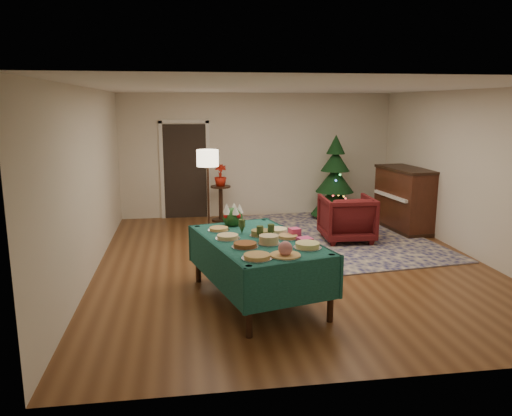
{
  "coord_description": "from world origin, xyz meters",
  "views": [
    {
      "loc": [
        -1.66,
        -7.42,
        2.46
      ],
      "look_at": [
        -0.65,
        -0.59,
        1.02
      ],
      "focal_mm": 35.0,
      "sensor_mm": 36.0,
      "label": 1
    }
  ],
  "objects": [
    {
      "name": "platter_1",
      "position": [
        -0.56,
        -2.23,
        0.88
      ],
      "size": [
        0.35,
        0.35,
        0.17
      ],
      "color": "silver",
      "rests_on": "buffet_table"
    },
    {
      "name": "christmas_tree",
      "position": [
        1.6,
        2.9,
        0.82
      ],
      "size": [
        1.06,
        1.06,
        1.83
      ],
      "color": "black",
      "rests_on": "ground"
    },
    {
      "name": "side_table",
      "position": [
        -0.87,
        3.02,
        0.37
      ],
      "size": [
        0.43,
        0.43,
        0.76
      ],
      "color": "black",
      "rests_on": "ground"
    },
    {
      "name": "platter_4",
      "position": [
        -0.66,
        -1.71,
        0.86
      ],
      "size": [
        0.28,
        0.28,
        0.11
      ],
      "color": "silver",
      "rests_on": "buffet_table"
    },
    {
      "name": "centerpiece",
      "position": [
        -0.99,
        -0.69,
        0.95
      ],
      "size": [
        0.29,
        0.29,
        0.33
      ],
      "color": "#1E4C1E",
      "rests_on": "buffet_table"
    },
    {
      "name": "platter_0",
      "position": [
        -0.88,
        -2.26,
        0.83
      ],
      "size": [
        0.34,
        0.34,
        0.05
      ],
      "color": "silver",
      "rests_on": "buffet_table"
    },
    {
      "name": "rug",
      "position": [
        1.1,
        1.4,
        0.01
      ],
      "size": [
        3.65,
        4.53,
        0.02
      ],
      "primitive_type": "cube",
      "rotation": [
        0.0,
        0.0,
        0.11
      ],
      "color": "#14164C",
      "rests_on": "ground"
    },
    {
      "name": "buffet_table",
      "position": [
        -0.75,
        -1.46,
        0.65
      ],
      "size": [
        1.7,
        2.31,
        0.81
      ],
      "color": "black",
      "rests_on": "ground"
    },
    {
      "name": "platter_9",
      "position": [
        -1.2,
        -0.97,
        0.83
      ],
      "size": [
        0.29,
        0.29,
        0.05
      ],
      "color": "silver",
      "rests_on": "buffet_table"
    },
    {
      "name": "armchair",
      "position": [
        1.28,
        1.09,
        0.46
      ],
      "size": [
        0.93,
        0.88,
        0.93
      ],
      "primitive_type": "imported",
      "rotation": [
        0.0,
        0.0,
        3.1
      ],
      "color": "#4D1011",
      "rests_on": "ground"
    },
    {
      "name": "doorway",
      "position": [
        -1.6,
        3.48,
        1.1
      ],
      "size": [
        1.08,
        0.04,
        2.16
      ],
      "color": "black",
      "rests_on": "ground"
    },
    {
      "name": "platter_7",
      "position": [
        -0.69,
        -1.32,
        0.84
      ],
      "size": [
        0.29,
        0.29,
        0.08
      ],
      "color": "silver",
      "rests_on": "buffet_table"
    },
    {
      "name": "floor_lamp",
      "position": [
        -1.2,
        1.65,
        1.4
      ],
      "size": [
        0.4,
        0.4,
        1.65
      ],
      "color": "#A57F3F",
      "rests_on": "ground"
    },
    {
      "name": "platter_6",
      "position": [
        -1.13,
        -1.41,
        0.83
      ],
      "size": [
        0.31,
        0.31,
        0.06
      ],
      "color": "silver",
      "rests_on": "buffet_table"
    },
    {
      "name": "napkin_stack",
      "position": [
        -0.19,
        -1.64,
        0.83
      ],
      "size": [
        0.2,
        0.2,
        0.04
      ],
      "primitive_type": "cube",
      "rotation": [
        0.0,
        0.0,
        0.26
      ],
      "color": "#E64081",
      "rests_on": "buffet_table"
    },
    {
      "name": "platter_8",
      "position": [
        -0.44,
        -1.14,
        0.83
      ],
      "size": [
        0.31,
        0.31,
        0.05
      ],
      "color": "silver",
      "rests_on": "buffet_table"
    },
    {
      "name": "gift_box",
      "position": [
        -0.27,
        -1.4,
        0.86
      ],
      "size": [
        0.16,
        0.16,
        0.11
      ],
      "primitive_type": "cube",
      "rotation": [
        0.0,
        0.0,
        0.26
      ],
      "color": "#E13E73",
      "rests_on": "buffet_table"
    },
    {
      "name": "platter_2",
      "position": [
        -0.24,
        -1.94,
        0.84
      ],
      "size": [
        0.33,
        0.33,
        0.07
      ],
      "color": "silver",
      "rests_on": "buffet_table"
    },
    {
      "name": "goblet_1",
      "position": [
        -0.59,
        -1.47,
        0.91
      ],
      "size": [
        0.09,
        0.09,
        0.19
      ],
      "color": "#2D471E",
      "rests_on": "buffet_table"
    },
    {
      "name": "goblet_0",
      "position": [
        -0.92,
        -1.16,
        0.91
      ],
      "size": [
        0.09,
        0.09,
        0.19
      ],
      "color": "#2D471E",
      "rests_on": "buffet_table"
    },
    {
      "name": "goblet_2",
      "position": [
        -0.74,
        -1.54,
        0.91
      ],
      "size": [
        0.09,
        0.09,
        0.19
      ],
      "color": "#2D471E",
      "rests_on": "buffet_table"
    },
    {
      "name": "potted_plant",
      "position": [
        -0.87,
        3.02,
        0.89
      ],
      "size": [
        0.25,
        0.46,
        0.25
      ],
      "primitive_type": "imported",
      "color": "#A61A0B",
      "rests_on": "side_table"
    },
    {
      "name": "platter_5",
      "position": [
        -0.37,
        -1.49,
        0.83
      ],
      "size": [
        0.28,
        0.28,
        0.05
      ],
      "color": "silver",
      "rests_on": "buffet_table"
    },
    {
      "name": "room_shell",
      "position": [
        0.0,
        0.0,
        1.35
      ],
      "size": [
        7.0,
        7.0,
        7.0
      ],
      "color": "#593319",
      "rests_on": "ground"
    },
    {
      "name": "platter_3",
      "position": [
        -0.96,
        -1.8,
        0.83
      ],
      "size": [
        0.32,
        0.32,
        0.06
      ],
      "color": "silver",
      "rests_on": "buffet_table"
    },
    {
      "name": "piano",
      "position": [
        2.68,
        1.72,
        0.61
      ],
      "size": [
        0.81,
        1.5,
        1.24
      ],
      "color": "black",
      "rests_on": "ground"
    }
  ]
}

